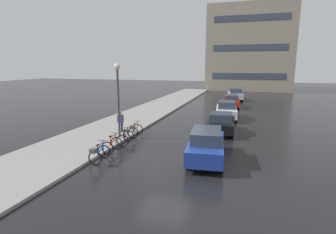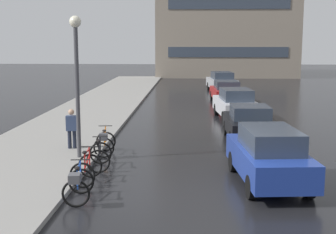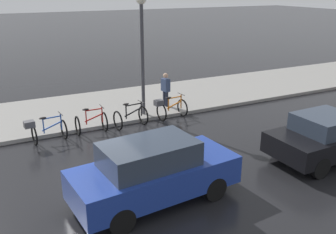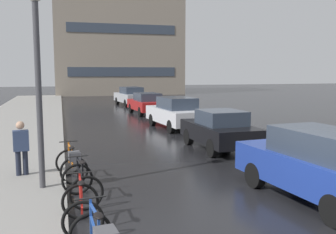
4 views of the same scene
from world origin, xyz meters
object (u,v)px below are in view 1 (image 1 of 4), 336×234
car_blue (206,145)px  pedestrian (120,121)px  bicycle_nearest (98,153)px  car_red (231,101)px  bicycle_second (112,145)px  car_black (221,123)px  car_white (226,110)px  streetlamp (118,90)px  bicycle_third (126,138)px  bicycle_farthest (135,130)px  car_silver (235,94)px

car_blue → pedestrian: bearing=151.5°
bicycle_nearest → car_red: size_ratio=0.33×
bicycle_second → car_black: bearing=47.8°
car_white → streetlamp: size_ratio=0.92×
bicycle_third → car_white: car_white is taller
car_blue → car_black: bearing=88.4°
car_red → pedestrian: (-6.75, -14.39, 0.15)m
bicycle_second → bicycle_farthest: 3.27m
car_black → car_white: 5.41m
car_blue → streetlamp: bearing=159.2°
bicycle_nearest → pedestrian: bearing=105.7°
bicycle_nearest → streetlamp: size_ratio=0.29×
bicycle_nearest → bicycle_farthest: bearing=92.6°
bicycle_nearest → car_red: car_red is taller
car_white → bicycle_farthest: bearing=-123.8°
streetlamp → car_blue: bearing=-20.8°
bicycle_nearest → car_silver: (5.36, 26.62, 0.32)m
bicycle_nearest → car_blue: bearing=19.6°
bicycle_second → car_blue: (5.27, 0.14, 0.43)m
car_silver → bicycle_third: bearing=-103.1°
streetlamp → pedestrian: bearing=113.8°
bicycle_third → car_blue: (5.18, -1.40, 0.42)m
car_blue → pedestrian: 7.56m
bicycle_farthest → car_white: car_white is taller
car_black → streetlamp: 7.59m
bicycle_nearest → bicycle_second: (-0.15, 1.69, -0.08)m
car_blue → pedestrian: (-6.64, 3.61, 0.07)m
bicycle_third → car_blue: size_ratio=0.29×
bicycle_nearest → pedestrian: 5.66m
bicycle_second → car_blue: size_ratio=0.25×
bicycle_farthest → car_white: (5.44, 8.12, 0.32)m
bicycle_farthest → car_red: car_red is taller
bicycle_farthest → streetlamp: streetlamp is taller
bicycle_farthest → pedestrian: bearing=160.0°
streetlamp → bicycle_second: bearing=-71.9°
car_silver → streetlamp: streetlamp is taller
bicycle_third → streetlamp: size_ratio=0.25×
car_white → car_red: car_white is taller
car_red → car_silver: (0.13, 6.80, 0.05)m
bicycle_third → pedestrian: (-1.46, 2.21, 0.49)m
car_white → streetlamp: streetlamp is taller
bicycle_nearest → bicycle_third: bearing=91.3°
car_black → pedestrian: bearing=-161.8°
car_white → car_silver: car_white is taller
pedestrian → streetlamp: size_ratio=0.33×
bicycle_third → pedestrian: 2.69m
car_blue → streetlamp: streetlamp is taller
bicycle_farthest → car_black: bearing=26.3°
bicycle_second → streetlamp: (-0.80, 2.44, 2.84)m
car_blue → car_red: size_ratio=1.04×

